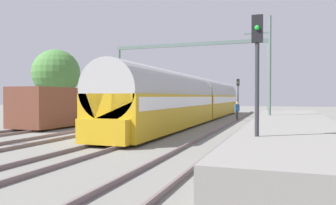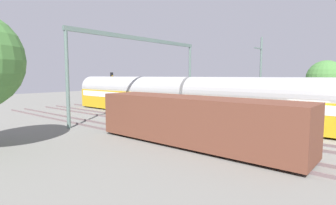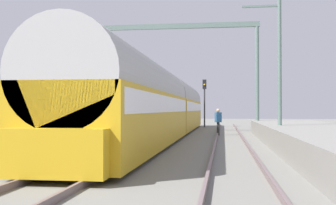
{
  "view_description": "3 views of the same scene",
  "coord_description": "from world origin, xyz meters",
  "px_view_note": "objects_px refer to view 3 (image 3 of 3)",
  "views": [
    {
      "loc": [
        9.27,
        -18.05,
        2.22
      ],
      "look_at": [
        2.02,
        2.74,
        1.82
      ],
      "focal_mm": 34.84,
      "sensor_mm": 36.0,
      "label": 1
    },
    {
      "loc": [
        -18.98,
        -4.41,
        4.11
      ],
      "look_at": [
        0.21,
        11.8,
        1.59
      ],
      "focal_mm": 28.88,
      "sensor_mm": 36.0,
      "label": 2
    },
    {
      "loc": [
        5.74,
        -14.49,
        1.68
      ],
      "look_at": [
        1.01,
        20.57,
        2.27
      ],
      "focal_mm": 44.14,
      "sensor_mm": 36.0,
      "label": 3
    }
  ],
  "objects_px": {
    "passenger_train": "(163,105)",
    "railway_signal_far": "(204,96)",
    "person_crossing": "(218,119)",
    "catenary_gantry": "(144,51)"
  },
  "relations": [
    {
      "from": "catenary_gantry",
      "to": "person_crossing",
      "type": "bearing_deg",
      "value": -24.1
    },
    {
      "from": "passenger_train",
      "to": "railway_signal_far",
      "type": "height_order",
      "value": "railway_signal_far"
    },
    {
      "from": "passenger_train",
      "to": "person_crossing",
      "type": "relative_size",
      "value": 18.99
    },
    {
      "from": "person_crossing",
      "to": "passenger_train",
      "type": "bearing_deg",
      "value": 176.92
    },
    {
      "from": "railway_signal_far",
      "to": "person_crossing",
      "type": "bearing_deg",
      "value": -83.29
    },
    {
      "from": "person_crossing",
      "to": "railway_signal_far",
      "type": "height_order",
      "value": "railway_signal_far"
    },
    {
      "from": "person_crossing",
      "to": "railway_signal_far",
      "type": "distance_m",
      "value": 12.55
    },
    {
      "from": "passenger_train",
      "to": "person_crossing",
      "type": "xyz_separation_m",
      "value": [
        3.37,
        1.96,
        -0.94
      ]
    },
    {
      "from": "passenger_train",
      "to": "railway_signal_far",
      "type": "xyz_separation_m",
      "value": [
        1.92,
        14.28,
        0.95
      ]
    },
    {
      "from": "person_crossing",
      "to": "railway_signal_far",
      "type": "relative_size",
      "value": 0.38
    }
  ]
}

